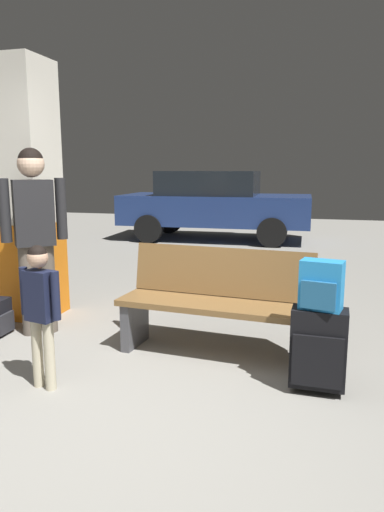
% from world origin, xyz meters
% --- Properties ---
extents(ground_plane, '(18.00, 18.00, 0.10)m').
position_xyz_m(ground_plane, '(0.00, 4.00, -0.05)').
color(ground_plane, gray).
extents(structural_pillar, '(0.57, 0.57, 2.63)m').
position_xyz_m(structural_pillar, '(-1.74, 1.94, 1.31)').
color(structural_pillar, orange).
rests_on(structural_pillar, ground_plane).
extents(bench, '(1.64, 0.67, 0.89)m').
position_xyz_m(bench, '(0.39, 1.39, 0.44)').
color(bench, brown).
rests_on(bench, ground_plane).
extents(suitcase, '(0.39, 0.24, 0.60)m').
position_xyz_m(suitcase, '(1.24, 0.87, 0.32)').
color(suitcase, black).
rests_on(suitcase, ground_plane).
extents(backpack_bright, '(0.31, 0.24, 0.34)m').
position_xyz_m(backpack_bright, '(1.24, 0.87, 0.77)').
color(backpack_bright, '#268CD8').
rests_on(backpack_bright, suitcase).
extents(child, '(0.35, 0.23, 1.04)m').
position_xyz_m(child, '(-0.65, 0.43, 0.64)').
color(child, beige).
rests_on(child, ground_plane).
extents(adult, '(0.48, 0.42, 1.74)m').
position_xyz_m(adult, '(-1.33, 1.44, 1.07)').
color(adult, brown).
rests_on(adult, ground_plane).
extents(parked_car_far, '(4.15, 1.89, 1.51)m').
position_xyz_m(parked_car_far, '(-1.05, 7.89, 0.81)').
color(parked_car_far, navy).
rests_on(parked_car_far, ground_plane).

